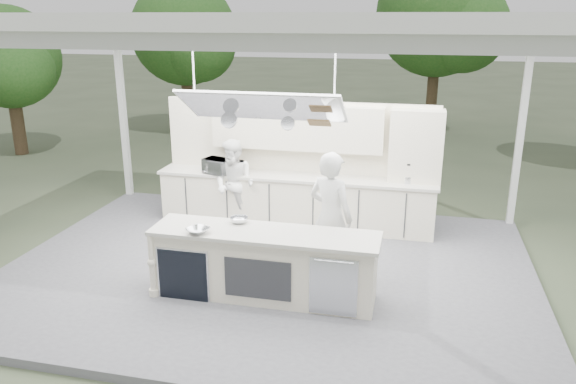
% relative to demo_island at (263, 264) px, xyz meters
% --- Properties ---
extents(ground, '(90.00, 90.00, 0.00)m').
position_rel_demo_island_xyz_m(ground, '(-0.18, 0.91, -0.60)').
color(ground, '#495339').
rests_on(ground, ground).
extents(stage_deck, '(8.00, 6.00, 0.12)m').
position_rel_demo_island_xyz_m(stage_deck, '(-0.18, 0.91, -0.54)').
color(stage_deck, slate).
rests_on(stage_deck, ground).
extents(tent, '(8.20, 6.20, 3.86)m').
position_rel_demo_island_xyz_m(tent, '(-0.18, 0.90, 3.11)').
color(tent, white).
rests_on(tent, ground).
extents(demo_island, '(3.10, 0.79, 0.95)m').
position_rel_demo_island_xyz_m(demo_island, '(0.00, 0.00, 0.00)').
color(demo_island, beige).
rests_on(demo_island, stage_deck).
extents(back_counter, '(5.08, 0.72, 0.95)m').
position_rel_demo_island_xyz_m(back_counter, '(-0.18, 2.81, 0.00)').
color(back_counter, beige).
rests_on(back_counter, stage_deck).
extents(back_wall_unit, '(5.05, 0.48, 2.25)m').
position_rel_demo_island_xyz_m(back_wall_unit, '(0.27, 3.03, 0.98)').
color(back_wall_unit, beige).
rests_on(back_wall_unit, stage_deck).
extents(tree_cluster, '(19.55, 9.40, 5.85)m').
position_rel_demo_island_xyz_m(tree_cluster, '(-0.34, 10.68, 2.69)').
color(tree_cluster, '#493A24').
rests_on(tree_cluster, ground).
extents(head_chef, '(0.83, 0.71, 1.92)m').
position_rel_demo_island_xyz_m(head_chef, '(0.80, 0.76, 0.48)').
color(head_chef, white).
rests_on(head_chef, stage_deck).
extents(sous_chef, '(0.91, 0.78, 1.62)m').
position_rel_demo_island_xyz_m(sous_chef, '(-1.21, 2.46, 0.34)').
color(sous_chef, white).
rests_on(sous_chef, stage_deck).
extents(toaster_oven, '(0.57, 0.47, 0.27)m').
position_rel_demo_island_xyz_m(toaster_oven, '(-1.59, 2.61, 0.61)').
color(toaster_oven, silver).
rests_on(toaster_oven, back_counter).
extents(bowl_large, '(0.39, 0.39, 0.07)m').
position_rel_demo_island_xyz_m(bowl_large, '(-0.83, -0.24, 0.51)').
color(bowl_large, silver).
rests_on(bowl_large, demo_island).
extents(bowl_small, '(0.27, 0.27, 0.08)m').
position_rel_demo_island_xyz_m(bowl_small, '(-0.41, 0.26, 0.51)').
color(bowl_small, silver).
rests_on(bowl_small, demo_island).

